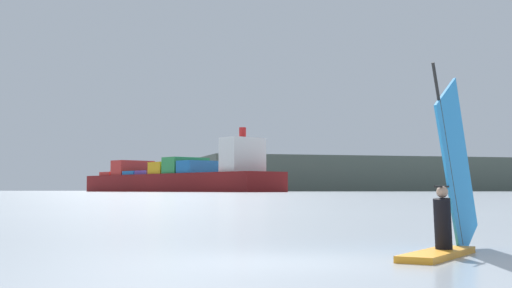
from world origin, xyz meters
TOP-DOWN VIEW (x-y plane):
  - ground_plane at (0.00, 0.00)m, footprint 4000.00×4000.00m
  - windsurfer at (3.34, 0.81)m, footprint 3.24×3.33m
  - cargo_ship at (49.24, 445.93)m, footprint 112.93×176.48m

SIDE VIEW (x-z plane):
  - ground_plane at x=0.00m, z-range 0.00..0.00m
  - windsurfer at x=3.34m, z-range -1.03..2.79m
  - cargo_ship at x=49.24m, z-range -9.80..27.71m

